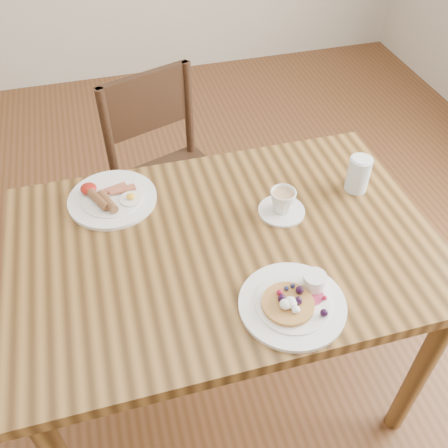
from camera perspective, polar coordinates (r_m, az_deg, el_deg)
The scene contains 7 objects.
ground at distance 2.02m, azimuth 0.00°, elevation -16.84°, with size 5.00×5.00×0.00m, color #553118.
dining_table at distance 1.48m, azimuth 0.00°, elevation -4.67°, with size 1.20×0.80×0.75m.
chair_far at distance 2.05m, azimuth -6.28°, elevation 5.57°, with size 0.53×0.53×0.88m.
pancake_plate at distance 1.27m, azimuth 8.02°, elevation -8.77°, with size 0.27×0.27×0.06m.
breakfast_plate at distance 1.56m, azimuth -12.80°, elevation 2.91°, with size 0.27×0.27×0.04m.
teacup_saucer at distance 1.48m, azimuth 6.68°, elevation 2.36°, with size 0.14×0.14×0.08m.
water_glass at distance 1.59m, azimuth 15.10°, elevation 5.51°, with size 0.07×0.07×0.11m, color silver.
Camera 1 is at (-0.26, -0.93, 1.77)m, focal length 40.00 mm.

